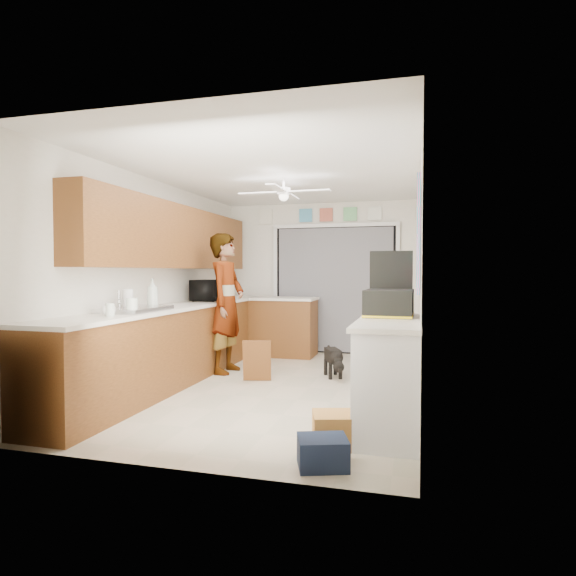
# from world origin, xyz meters

# --- Properties ---
(floor) EXTENTS (5.00, 5.00, 0.00)m
(floor) POSITION_xyz_m (0.00, 0.00, 0.00)
(floor) COLOR #B8AE94
(floor) RESTS_ON ground
(ceiling) EXTENTS (5.00, 5.00, 0.00)m
(ceiling) POSITION_xyz_m (0.00, 0.00, 2.50)
(ceiling) COLOR white
(ceiling) RESTS_ON ground
(wall_back) EXTENTS (3.20, 0.00, 3.20)m
(wall_back) POSITION_xyz_m (0.00, 2.50, 1.25)
(wall_back) COLOR white
(wall_back) RESTS_ON ground
(wall_front) EXTENTS (3.20, 0.00, 3.20)m
(wall_front) POSITION_xyz_m (0.00, -2.50, 1.25)
(wall_front) COLOR white
(wall_front) RESTS_ON ground
(wall_left) EXTENTS (0.00, 5.00, 5.00)m
(wall_left) POSITION_xyz_m (-1.60, 0.00, 1.25)
(wall_left) COLOR white
(wall_left) RESTS_ON ground
(wall_right) EXTENTS (0.00, 5.00, 5.00)m
(wall_right) POSITION_xyz_m (1.60, 0.00, 1.25)
(wall_right) COLOR white
(wall_right) RESTS_ON ground
(left_base_cabinets) EXTENTS (0.60, 4.80, 0.90)m
(left_base_cabinets) POSITION_xyz_m (-1.30, 0.00, 0.45)
(left_base_cabinets) COLOR brown
(left_base_cabinets) RESTS_ON floor
(left_countertop) EXTENTS (0.62, 4.80, 0.04)m
(left_countertop) POSITION_xyz_m (-1.29, 0.00, 0.92)
(left_countertop) COLOR white
(left_countertop) RESTS_ON left_base_cabinets
(upper_cabinets) EXTENTS (0.32, 4.00, 0.80)m
(upper_cabinets) POSITION_xyz_m (-1.44, 0.20, 1.80)
(upper_cabinets) COLOR brown
(upper_cabinets) RESTS_ON wall_left
(sink_basin) EXTENTS (0.50, 0.76, 0.06)m
(sink_basin) POSITION_xyz_m (-1.29, -1.00, 0.95)
(sink_basin) COLOR silver
(sink_basin) RESTS_ON left_countertop
(faucet) EXTENTS (0.03, 0.03, 0.22)m
(faucet) POSITION_xyz_m (-1.48, -1.00, 1.05)
(faucet) COLOR silver
(faucet) RESTS_ON left_countertop
(peninsula_base) EXTENTS (1.00, 0.60, 0.90)m
(peninsula_base) POSITION_xyz_m (-0.50, 2.00, 0.45)
(peninsula_base) COLOR brown
(peninsula_base) RESTS_ON floor
(peninsula_top) EXTENTS (1.04, 0.64, 0.04)m
(peninsula_top) POSITION_xyz_m (-0.50, 2.00, 0.92)
(peninsula_top) COLOR white
(peninsula_top) RESTS_ON peninsula_base
(back_opening_recess) EXTENTS (2.00, 0.06, 2.10)m
(back_opening_recess) POSITION_xyz_m (0.25, 2.47, 1.05)
(back_opening_recess) COLOR black
(back_opening_recess) RESTS_ON wall_back
(curtain_panel) EXTENTS (1.90, 0.03, 2.05)m
(curtain_panel) POSITION_xyz_m (0.25, 2.43, 1.05)
(curtain_panel) COLOR gray
(curtain_panel) RESTS_ON wall_back
(door_trim_left) EXTENTS (0.06, 0.04, 2.10)m
(door_trim_left) POSITION_xyz_m (-0.77, 2.44, 1.05)
(door_trim_left) COLOR white
(door_trim_left) RESTS_ON wall_back
(door_trim_right) EXTENTS (0.06, 0.04, 2.10)m
(door_trim_right) POSITION_xyz_m (1.27, 2.44, 1.05)
(door_trim_right) COLOR white
(door_trim_right) RESTS_ON wall_back
(door_trim_head) EXTENTS (2.10, 0.04, 0.06)m
(door_trim_head) POSITION_xyz_m (0.25, 2.44, 2.12)
(door_trim_head) COLOR white
(door_trim_head) RESTS_ON wall_back
(header_frame_1) EXTENTS (0.22, 0.02, 0.22)m
(header_frame_1) POSITION_xyz_m (-0.25, 2.47, 2.30)
(header_frame_1) COLOR #4B9DC9
(header_frame_1) RESTS_ON wall_back
(header_frame_2) EXTENTS (0.22, 0.02, 0.22)m
(header_frame_2) POSITION_xyz_m (0.10, 2.47, 2.30)
(header_frame_2) COLOR #BD5A47
(header_frame_2) RESTS_ON wall_back
(header_frame_3) EXTENTS (0.22, 0.02, 0.22)m
(header_frame_3) POSITION_xyz_m (0.50, 2.47, 2.30)
(header_frame_3) COLOR #6EC17B
(header_frame_3) RESTS_ON wall_back
(header_frame_4) EXTENTS (0.22, 0.02, 0.22)m
(header_frame_4) POSITION_xyz_m (0.90, 2.47, 2.30)
(header_frame_4) COLOR white
(header_frame_4) RESTS_ON wall_back
(route66_sign) EXTENTS (0.22, 0.02, 0.26)m
(route66_sign) POSITION_xyz_m (-0.95, 2.47, 2.30)
(route66_sign) COLOR silver
(route66_sign) RESTS_ON wall_back
(right_counter_base) EXTENTS (0.50, 1.40, 0.90)m
(right_counter_base) POSITION_xyz_m (1.35, -1.20, 0.45)
(right_counter_base) COLOR white
(right_counter_base) RESTS_ON floor
(right_counter_top) EXTENTS (0.54, 1.44, 0.04)m
(right_counter_top) POSITION_xyz_m (1.34, -1.20, 0.92)
(right_counter_top) COLOR white
(right_counter_top) RESTS_ON right_counter_base
(abstract_painting) EXTENTS (0.03, 1.15, 0.95)m
(abstract_painting) POSITION_xyz_m (1.58, -1.00, 1.65)
(abstract_painting) COLOR #FF5DBC
(abstract_painting) RESTS_ON wall_right
(ceiling_fan) EXTENTS (1.14, 1.14, 0.24)m
(ceiling_fan) POSITION_xyz_m (0.00, 0.20, 2.32)
(ceiling_fan) COLOR white
(ceiling_fan) RESTS_ON ceiling
(microwave) EXTENTS (0.40, 0.56, 0.30)m
(microwave) POSITION_xyz_m (-1.30, 0.86, 1.09)
(microwave) COLOR black
(microwave) RESTS_ON left_countertop
(soap_bottle) EXTENTS (0.16, 0.16, 0.34)m
(soap_bottle) POSITION_xyz_m (-1.39, -0.48, 1.11)
(soap_bottle) COLOR silver
(soap_bottle) RESTS_ON left_countertop
(cup) EXTENTS (0.16, 0.16, 0.10)m
(cup) POSITION_xyz_m (-1.23, -1.53, 0.99)
(cup) COLOR white
(cup) RESTS_ON left_countertop
(jar_a) EXTENTS (0.14, 0.14, 0.16)m
(jar_a) POSITION_xyz_m (-1.15, -1.28, 1.02)
(jar_a) COLOR silver
(jar_a) RESTS_ON left_countertop
(jar_b) EXTENTS (0.10, 0.10, 0.12)m
(jar_b) POSITION_xyz_m (-1.20, -1.55, 1.00)
(jar_b) COLOR silver
(jar_b) RESTS_ON left_countertop
(paper_towel_roll) EXTENTS (0.11, 0.11, 0.23)m
(paper_towel_roll) POSITION_xyz_m (-1.43, -0.92, 1.05)
(paper_towel_roll) COLOR white
(paper_towel_roll) RESTS_ON left_countertop
(suitcase) EXTENTS (0.45, 0.59, 0.25)m
(suitcase) POSITION_xyz_m (1.32, -0.83, 1.06)
(suitcase) COLOR black
(suitcase) RESTS_ON right_counter_top
(suitcase_rim) EXTENTS (0.45, 0.59, 0.02)m
(suitcase_rim) POSITION_xyz_m (1.32, -0.83, 0.95)
(suitcase_rim) COLOR yellow
(suitcase_rim) RESTS_ON suitcase
(suitcase_lid) EXTENTS (0.42, 0.04, 0.50)m
(suitcase_lid) POSITION_xyz_m (1.32, -0.54, 1.31)
(suitcase_lid) COLOR black
(suitcase_lid) RESTS_ON suitcase
(cardboard_box) EXTENTS (0.48, 0.41, 0.26)m
(cardboard_box) POSITION_xyz_m (1.00, -1.77, 0.13)
(cardboard_box) COLOR #B88239
(cardboard_box) RESTS_ON floor
(navy_crate) EXTENTS (0.41, 0.38, 0.21)m
(navy_crate) POSITION_xyz_m (0.95, -2.20, 0.10)
(navy_crate) COLOR #161F37
(navy_crate) RESTS_ON floor
(cabinet_door_panel) EXTENTS (0.37, 0.22, 0.51)m
(cabinet_door_panel) POSITION_xyz_m (-0.33, 0.14, 0.26)
(cabinet_door_panel) COLOR brown
(cabinet_door_panel) RESTS_ON floor
(man) EXTENTS (0.46, 0.69, 1.87)m
(man) POSITION_xyz_m (-0.90, 0.56, 0.93)
(man) COLOR white
(man) RESTS_ON floor
(dog) EXTENTS (0.41, 0.57, 0.41)m
(dog) POSITION_xyz_m (0.53, 0.64, 0.20)
(dog) COLOR black
(dog) RESTS_ON floor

